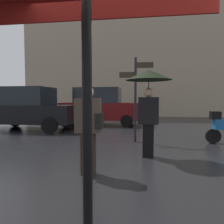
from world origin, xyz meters
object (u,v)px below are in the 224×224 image
at_px(parked_car_left, 29,108).
at_px(street_signpost, 136,91).
at_px(parked_car_right, 101,106).
at_px(pedestrian_with_umbrella, 149,87).
at_px(pedestrian_with_bag, 89,125).

bearing_deg(parked_car_left, street_signpost, 155.92).
distance_m(parked_car_left, parked_car_right, 3.72).
bearing_deg(parked_car_right, parked_car_left, 36.75).
xyz_separation_m(pedestrian_with_umbrella, parked_car_right, (-2.36, 6.20, -0.68)).
bearing_deg(parked_car_right, street_signpost, 111.95).
bearing_deg(pedestrian_with_bag, street_signpost, 170.88).
xyz_separation_m(parked_car_right, street_signpost, (2.00, -4.44, 0.66)).
bearing_deg(parked_car_left, pedestrian_with_bag, 127.67).
xyz_separation_m(pedestrian_with_umbrella, pedestrian_with_bag, (-1.11, -1.34, -0.76)).
bearing_deg(pedestrian_with_bag, pedestrian_with_umbrella, 144.92).
bearing_deg(street_signpost, pedestrian_with_umbrella, -78.60).
height_order(pedestrian_with_umbrella, street_signpost, street_signpost).
bearing_deg(parked_car_right, pedestrian_with_bag, 97.07).
distance_m(pedestrian_with_umbrella, street_signpost, 1.79).
relative_size(parked_car_left, parked_car_right, 0.97).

